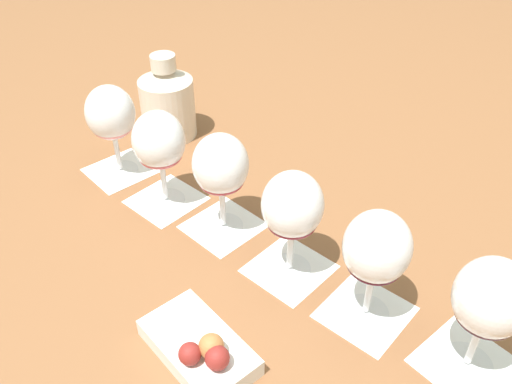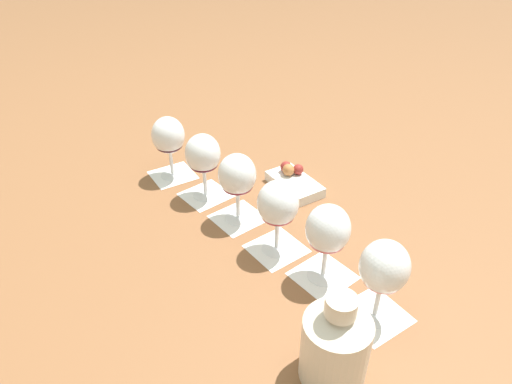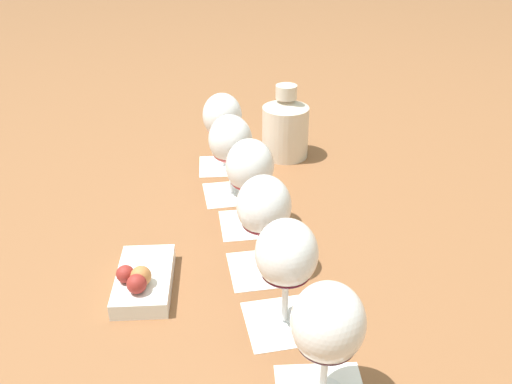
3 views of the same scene
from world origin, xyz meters
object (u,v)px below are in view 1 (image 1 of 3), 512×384
(wine_glass_2, at_px, (221,169))
(ceramic_vase, at_px, (167,102))
(wine_glass_5, at_px, (490,302))
(snack_dish, at_px, (200,348))
(wine_glass_0, at_px, (111,117))
(wine_glass_1, at_px, (159,144))
(wine_glass_3, at_px, (292,209))
(wine_glass_4, at_px, (376,251))

(wine_glass_2, height_order, ceramic_vase, same)
(wine_glass_2, height_order, wine_glass_5, same)
(ceramic_vase, distance_m, snack_dish, 0.59)
(wine_glass_5, relative_size, ceramic_vase, 0.99)
(ceramic_vase, xyz_separation_m, snack_dish, (0.04, -0.58, -0.06))
(wine_glass_0, bearing_deg, wine_glass_5, -46.39)
(wine_glass_1, relative_size, wine_glass_3, 1.00)
(wine_glass_0, xyz_separation_m, snack_dish, (0.14, -0.46, -0.10))
(wine_glass_1, height_order, wine_glass_4, same)
(wine_glass_3, xyz_separation_m, snack_dish, (-0.15, -0.15, -0.10))
(wine_glass_4, bearing_deg, wine_glass_1, 133.63)
(wine_glass_2, xyz_separation_m, wine_glass_4, (0.19, -0.22, 0.00))
(wine_glass_5, distance_m, snack_dish, 0.37)
(wine_glass_1, xyz_separation_m, wine_glass_3, (0.19, -0.20, 0.00))
(wine_glass_2, bearing_deg, wine_glass_3, -50.51)
(wine_glass_3, bearing_deg, wine_glass_4, -46.96)
(wine_glass_1, bearing_deg, wine_glass_3, -46.07)
(wine_glass_0, bearing_deg, wine_glass_3, -47.37)
(wine_glass_0, relative_size, wine_glass_2, 1.00)
(wine_glass_3, distance_m, ceramic_vase, 0.48)
(wine_glass_0, height_order, wine_glass_3, same)
(wine_glass_3, xyz_separation_m, wine_glass_5, (0.20, -0.20, -0.00))
(wine_glass_2, distance_m, wine_glass_3, 0.15)
(wine_glass_1, height_order, ceramic_vase, same)
(snack_dish, bearing_deg, wine_glass_1, 97.89)
(wine_glass_1, bearing_deg, snack_dish, -82.11)
(wine_glass_3, xyz_separation_m, wine_glass_4, (0.09, -0.10, -0.00))
(wine_glass_4, distance_m, wine_glass_5, 0.15)
(wine_glass_0, xyz_separation_m, wine_glass_2, (0.19, -0.19, 0.00))
(wine_glass_2, distance_m, snack_dish, 0.29)
(snack_dish, bearing_deg, wine_glass_2, 79.16)
(wine_glass_1, xyz_separation_m, wine_glass_5, (0.40, -0.40, -0.00))
(wine_glass_0, xyz_separation_m, wine_glass_3, (0.28, -0.31, 0.00))
(wine_glass_1, height_order, wine_glass_2, same)
(wine_glass_4, xyz_separation_m, snack_dish, (-0.24, -0.05, -0.10))
(wine_glass_0, distance_m, snack_dish, 0.49)
(ceramic_vase, height_order, snack_dish, ceramic_vase)
(wine_glass_0, bearing_deg, wine_glass_1, -49.97)
(wine_glass_4, distance_m, ceramic_vase, 0.61)
(wine_glass_3, height_order, wine_glass_5, same)
(ceramic_vase, bearing_deg, wine_glass_2, -74.31)
(wine_glass_2, relative_size, snack_dish, 0.97)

